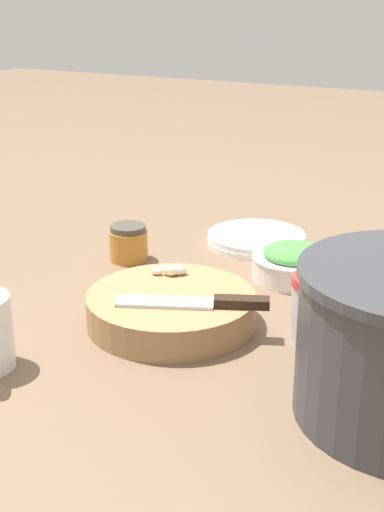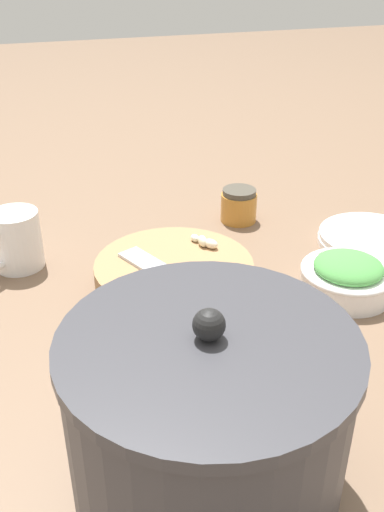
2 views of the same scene
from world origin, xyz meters
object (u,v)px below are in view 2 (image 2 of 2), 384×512
Objects in this scene: spice_jar at (258,330)px; honey_jar at (239,205)px; cutting_board at (174,275)px; stock_pot at (207,414)px; garlic_cloves at (205,242)px; plate_stack at (371,239)px; coffee_mug at (15,241)px; herb_bowl at (347,276)px; chef_knife at (177,280)px.

honey_jar is (-0.14, -0.38, -0.02)m from spice_jar.
cutting_board is 0.90× the size of stock_pot.
garlic_cloves reaches higher than plate_stack.
coffee_mug is 0.53× the size of plate_stack.
honey_jar is (-0.40, -0.05, -0.02)m from coffee_mug.
herb_bowl is 0.40m from stock_pot.
garlic_cloves is at bearing -1.43° from plate_stack.
herb_bowl is 0.29m from honey_jar.
stock_pot is at bearing 77.84° from cutting_board.
herb_bowl is 1.49× the size of spice_jar.
coffee_mug is at bearing 112.69° from chef_knife.
cutting_board is at bearing 4.14° from plate_stack.
stock_pot is at bearing 64.11° from honey_jar.
cutting_board is at bearing 146.53° from coffee_mug.
garlic_cloves is at bearing -109.64° from stock_pot.
garlic_cloves is 0.23m from spice_jar.
stock_pot is (0.26, 0.53, 0.06)m from honey_jar.
herb_bowl is (-0.25, 0.04, -0.02)m from chef_knife.
chef_knife is 0.15m from spice_jar.
garlic_cloves is (-0.06, -0.03, 0.03)m from cutting_board.
honey_jar reaches higher than chef_knife.
herb_bowl is at bearing 152.55° from coffee_mug.
chef_knife is 0.32m from honey_jar.
plate_stack is 0.24m from honey_jar.
cutting_board is at bearing -76.25° from spice_jar.
stock_pot is (0.07, 0.34, 0.06)m from cutting_board.
spice_jar is at bearing 86.66° from garlic_cloves.
plate_stack is (-0.38, -0.08, -0.04)m from chef_knife.
stock_pot is at bearing -124.96° from chef_knife.
honey_jar reaches higher than herb_bowl.
spice_jar is at bearing 70.29° from honey_jar.
garlic_cloves is 0.55× the size of coffee_mug.
spice_jar is at bearing 103.75° from cutting_board.
honey_jar reaches higher than plate_stack.
spice_jar is (-0.05, 0.19, 0.02)m from cutting_board.
spice_jar reaches higher than herb_bowl.
chef_knife is 1.45× the size of herb_bowl.
honey_jar is at bearing -109.71° from spice_jar.
plate_stack is at bearing -145.27° from spice_jar.
cutting_board is 3.54× the size of honey_jar.
honey_jar is at bearing 28.03° from chef_knife.
garlic_cloves is 0.29× the size of plate_stack.
chef_knife is 3.80× the size of garlic_cloves.
honey_jar is (-0.12, -0.16, -0.02)m from garlic_cloves.
chef_knife is at bearing 50.42° from garlic_cloves.
chef_knife is 0.77× the size of stock_pot.
chef_knife is at bearing -101.92° from stock_pot.
garlic_cloves is 0.22m from herb_bowl.
spice_jar is (-0.06, 0.14, -0.00)m from chef_knife.
stock_pot is at bearing 70.36° from garlic_cloves.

